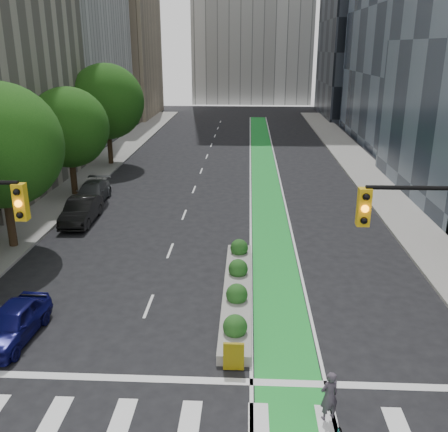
# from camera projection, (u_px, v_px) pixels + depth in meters

# --- Properties ---
(ground) EXTENTS (160.00, 160.00, 0.00)m
(ground) POSITION_uv_depth(u_px,v_px,m) (192.00, 406.00, 15.13)
(ground) COLOR black
(ground) RESTS_ON ground
(sidewalk_left) EXTENTS (3.60, 90.00, 0.15)m
(sidewalk_left) POSITION_uv_depth(u_px,v_px,m) (78.00, 184.00, 39.28)
(sidewalk_left) COLOR gray
(sidewalk_left) RESTS_ON ground
(sidewalk_right) EXTENTS (3.60, 90.00, 0.15)m
(sidewalk_right) POSITION_uv_depth(u_px,v_px,m) (381.00, 188.00, 38.19)
(sidewalk_right) COLOR gray
(sidewalk_right) RESTS_ON ground
(bike_lane_paint) EXTENTS (2.20, 70.00, 0.01)m
(bike_lane_paint) POSITION_uv_depth(u_px,v_px,m) (264.00, 172.00, 43.35)
(bike_lane_paint) COLOR green
(bike_lane_paint) RESTS_ON ground
(building_tan_far) EXTENTS (14.00, 16.00, 26.00)m
(building_tan_far) POSITION_uv_depth(u_px,v_px,m) (105.00, 27.00, 74.25)
(building_tan_far) COLOR tan
(building_tan_far) RESTS_ON ground
(building_dark_end) EXTENTS (14.00, 18.00, 28.00)m
(building_dark_end) POSITION_uv_depth(u_px,v_px,m) (374.00, 20.00, 73.97)
(building_dark_end) COLOR black
(building_dark_end) RESTS_ON ground
(tree_midfar) EXTENTS (5.60, 5.60, 7.76)m
(tree_midfar) POSITION_uv_depth(u_px,v_px,m) (69.00, 128.00, 34.84)
(tree_midfar) COLOR black
(tree_midfar) RESTS_ON ground
(tree_far) EXTENTS (6.60, 6.60, 9.00)m
(tree_far) POSITION_uv_depth(u_px,v_px,m) (107.00, 102.00, 44.05)
(tree_far) COLOR black
(tree_far) RESTS_ON ground
(median_planter) EXTENTS (1.20, 10.26, 1.10)m
(median_planter) POSITION_uv_depth(u_px,v_px,m) (237.00, 289.00, 21.60)
(median_planter) COLOR gray
(median_planter) RESTS_ON ground
(cyclist) EXTENTS (0.68, 0.58, 1.59)m
(cyclist) POSITION_uv_depth(u_px,v_px,m) (329.00, 396.00, 14.35)
(cyclist) COLOR #3E3742
(cyclist) RESTS_ON ground
(parked_car_left_near) EXTENTS (1.82, 4.07, 1.36)m
(parked_car_left_near) POSITION_uv_depth(u_px,v_px,m) (12.00, 323.00, 18.34)
(parked_car_left_near) COLOR #0C0C4B
(parked_car_left_near) RESTS_ON ground
(parked_car_left_mid) EXTENTS (1.76, 4.68, 1.52)m
(parked_car_left_mid) POSITION_uv_depth(u_px,v_px,m) (81.00, 211.00, 30.62)
(parked_car_left_mid) COLOR black
(parked_car_left_mid) RESTS_ON ground
(parked_car_left_far) EXTENTS (2.11, 4.81, 1.38)m
(parked_car_left_far) POSITION_uv_depth(u_px,v_px,m) (92.00, 192.00, 34.70)
(parked_car_left_far) COLOR #4E5053
(parked_car_left_far) RESTS_ON ground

